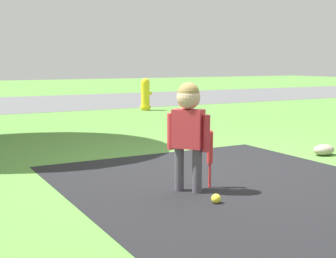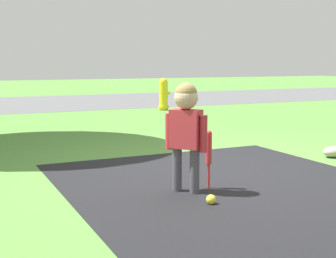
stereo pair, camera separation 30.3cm
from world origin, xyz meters
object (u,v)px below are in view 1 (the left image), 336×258
child (188,122)px  baseball_bat (210,150)px  fire_hydrant (145,95)px  sports_ball (216,199)px

child → baseball_bat: (0.27, 0.02, -0.31)m
baseball_bat → fire_hydrant: (2.85, 7.25, 0.03)m
child → fire_hydrant: size_ratio=1.26×
sports_ball → baseball_bat: bearing=62.3°
baseball_bat → sports_ball: baseball_bat is taller
child → sports_ball: size_ratio=12.00×
baseball_bat → fire_hydrant: 7.79m
baseball_bat → fire_hydrant: fire_hydrant is taller
fire_hydrant → child: bearing=-113.2°
baseball_bat → sports_ball: 0.63m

